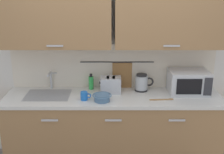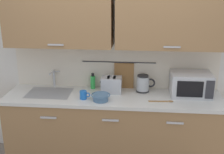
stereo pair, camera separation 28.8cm
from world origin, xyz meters
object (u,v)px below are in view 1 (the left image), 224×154
(toaster, at_px, (111,85))
(wooden_spoon, at_px, (165,99))
(mug_near_sink, at_px, (84,96))
(dish_soap_bottle, at_px, (91,82))
(electric_kettle, at_px, (142,83))
(microwave, at_px, (189,82))
(mixing_bowl, at_px, (102,97))

(toaster, relative_size, wooden_spoon, 0.93)
(mug_near_sink, distance_m, wooden_spoon, 0.90)
(dish_soap_bottle, height_order, mug_near_sink, dish_soap_bottle)
(electric_kettle, height_order, wooden_spoon, electric_kettle)
(electric_kettle, distance_m, dish_soap_bottle, 0.62)
(toaster, bearing_deg, microwave, -0.23)
(toaster, height_order, wooden_spoon, toaster)
(mixing_bowl, relative_size, wooden_spoon, 0.77)
(toaster, bearing_deg, dish_soap_bottle, 155.05)
(mixing_bowl, height_order, wooden_spoon, mixing_bowl)
(microwave, xyz_separation_m, toaster, (-0.92, 0.00, -0.04))
(wooden_spoon, bearing_deg, electric_kettle, 127.49)
(microwave, distance_m, electric_kettle, 0.55)
(mug_near_sink, relative_size, toaster, 0.47)
(wooden_spoon, bearing_deg, toaster, 158.72)
(microwave, height_order, dish_soap_bottle, microwave)
(electric_kettle, relative_size, mixing_bowl, 1.06)
(electric_kettle, height_order, toaster, electric_kettle)
(electric_kettle, relative_size, mug_near_sink, 1.89)
(mixing_bowl, bearing_deg, dish_soap_bottle, 111.08)
(electric_kettle, distance_m, mug_near_sink, 0.74)
(dish_soap_bottle, height_order, mixing_bowl, dish_soap_bottle)
(dish_soap_bottle, xyz_separation_m, mixing_bowl, (0.15, -0.38, -0.04))
(microwave, bearing_deg, toaster, 179.77)
(dish_soap_bottle, bearing_deg, mug_near_sink, -98.57)
(mug_near_sink, height_order, wooden_spoon, mug_near_sink)
(electric_kettle, relative_size, toaster, 0.89)
(electric_kettle, height_order, mug_near_sink, electric_kettle)
(toaster, xyz_separation_m, wooden_spoon, (0.61, -0.24, -0.09))
(mixing_bowl, distance_m, toaster, 0.29)
(mixing_bowl, xyz_separation_m, wooden_spoon, (0.70, 0.03, -0.04))
(microwave, relative_size, wooden_spoon, 1.66)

